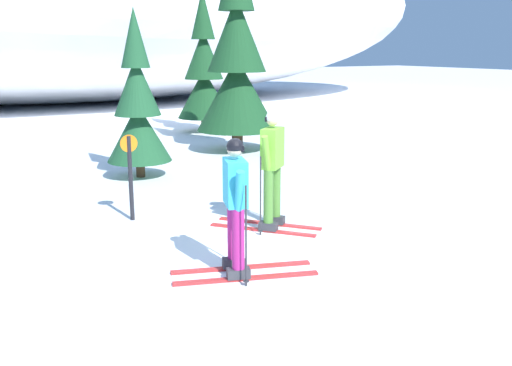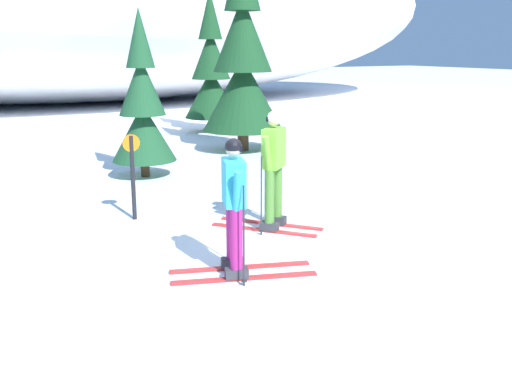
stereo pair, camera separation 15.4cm
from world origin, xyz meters
name	(u,v)px [view 1 (the left image)]	position (x,y,z in m)	size (l,w,h in m)	color
ground_plane	(244,253)	(0.00, 0.00, 0.00)	(120.00, 120.00, 0.00)	white
skier_lime_jacket	(272,167)	(0.90, 0.74, 0.98)	(1.44, 1.60, 1.83)	red
skier_cyan_jacket	(236,205)	(-0.46, -0.64, 0.90)	(1.85, 1.01, 1.72)	red
pine_tree_center_left	(138,108)	(0.36, 5.29, 1.49)	(1.38, 1.38, 3.57)	#47301E
pine_tree_center_right	(237,63)	(3.74, 7.13, 2.35)	(2.17, 2.17, 5.62)	#47301E
pine_tree_far_right	(204,73)	(4.56, 10.93, 1.92)	(1.77, 1.77, 4.59)	#47301E
trail_marker_post	(130,172)	(-0.83, 2.27, 0.80)	(0.28, 0.07, 1.41)	black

